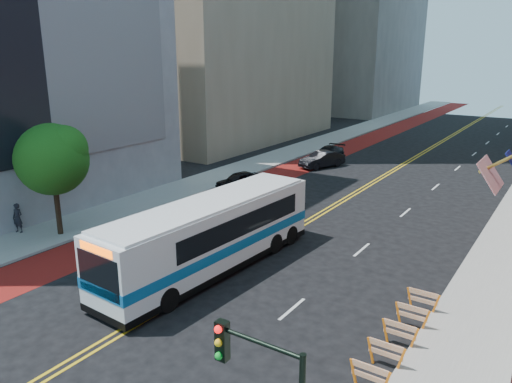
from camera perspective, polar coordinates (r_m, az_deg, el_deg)
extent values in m
plane|color=black|center=(21.12, -16.42, -15.91)|extent=(160.00, 160.00, 0.00)
cube|color=gray|center=(49.98, 0.88, 3.44)|extent=(4.00, 140.00, 0.15)
cube|color=maroon|center=(48.07, 4.81, 2.79)|extent=(3.60, 140.00, 0.01)
cube|color=gold|center=(44.94, 13.69, 1.45)|extent=(0.14, 140.00, 0.01)
cube|color=gold|center=(44.82, 14.13, 1.38)|extent=(0.14, 140.00, 0.01)
cube|color=silver|center=(22.40, 4.13, -13.24)|extent=(0.14, 2.20, 0.01)
cube|color=silver|center=(28.99, 11.98, -6.52)|extent=(0.14, 2.20, 0.01)
cube|color=silver|center=(36.14, 16.71, -2.30)|extent=(0.14, 2.20, 0.01)
cube|color=silver|center=(43.60, 19.83, 0.51)|extent=(0.14, 2.20, 0.01)
cube|color=silver|center=(51.21, 22.04, 2.49)|extent=(0.14, 2.20, 0.01)
cube|color=silver|center=(58.93, 23.67, 3.95)|extent=(0.14, 2.20, 0.01)
cube|color=silver|center=(66.72, 24.93, 5.07)|extent=(0.14, 2.20, 0.01)
cube|color=silver|center=(74.55, 25.93, 5.96)|extent=(0.14, 2.20, 0.01)
cube|color=silver|center=(82.41, 26.74, 6.67)|extent=(0.14, 2.20, 0.01)
cube|color=#B21419|center=(19.78, 25.24, 1.80)|extent=(0.75, 1.90, 1.05)
cube|color=navy|center=(20.05, 27.17, 3.34)|extent=(0.39, 0.85, 0.52)
cube|color=orange|center=(18.05, 11.10, -19.66)|extent=(0.32, 0.06, 0.99)
cube|color=orange|center=(17.67, 12.91, -19.06)|extent=(1.25, 0.05, 0.22)
cube|color=orange|center=(17.87, 12.84, -19.98)|extent=(1.25, 0.05, 0.18)
cube|color=orange|center=(19.26, 12.96, -17.26)|extent=(0.32, 0.06, 0.99)
cube|color=orange|center=(18.99, 16.22, -18.04)|extent=(0.32, 0.06, 0.99)
cube|color=orange|center=(18.90, 14.67, -16.64)|extent=(1.25, 0.05, 0.22)
cube|color=orange|center=(19.09, 14.59, -17.53)|extent=(1.25, 0.05, 0.18)
cube|color=orange|center=(20.51, 14.57, -15.14)|extent=(0.32, 0.06, 0.99)
cube|color=orange|center=(20.26, 17.61, -15.82)|extent=(0.32, 0.06, 0.99)
cube|color=orange|center=(20.18, 16.16, -14.51)|extent=(1.25, 0.05, 0.22)
cube|color=orange|center=(20.36, 16.09, -15.36)|extent=(1.25, 0.05, 0.18)
cube|color=orange|center=(21.81, 15.95, -13.26)|extent=(0.32, 0.06, 0.99)
cube|color=orange|center=(21.57, 18.81, -13.86)|extent=(0.32, 0.06, 0.99)
cube|color=orange|center=(21.49, 17.46, -12.63)|extent=(1.25, 0.05, 0.22)
cube|color=orange|center=(21.66, 17.38, -13.45)|extent=(1.25, 0.05, 0.18)
cube|color=orange|center=(23.13, 17.16, -11.59)|extent=(0.32, 0.06, 0.99)
cube|color=orange|center=(22.91, 19.85, -12.13)|extent=(0.32, 0.06, 0.99)
cube|color=orange|center=(22.84, 18.59, -10.97)|extent=(1.25, 0.05, 0.22)
cube|color=orange|center=(22.99, 18.51, -11.75)|extent=(1.25, 0.05, 0.18)
cylinder|color=black|center=(32.09, -21.71, -1.81)|extent=(0.32, 0.32, 3.20)
sphere|color=#11440E|center=(31.36, -22.27, 3.42)|extent=(4.20, 4.20, 4.20)
sphere|color=#11440E|center=(30.99, -21.15, 4.53)|extent=(2.80, 2.80, 2.80)
sphere|color=#11440E|center=(31.54, -23.31, 4.12)|extent=(2.40, 2.40, 2.40)
cylinder|color=black|center=(10.83, 0.51, -16.91)|extent=(2.00, 0.10, 0.10)
cube|color=black|center=(11.48, -3.87, -16.63)|extent=(0.28, 0.22, 0.95)
sphere|color=red|center=(11.20, -4.35, -15.44)|extent=(0.18, 0.18, 0.18)
sphere|color=yellow|center=(11.37, -4.31, -16.86)|extent=(0.18, 0.18, 0.18)
sphere|color=#0CA526|center=(11.55, -4.28, -18.23)|extent=(0.18, 0.18, 0.18)
cube|color=silver|center=(25.29, -5.21, -4.81)|extent=(3.68, 13.54, 3.18)
cube|color=#0F5A96|center=(25.46, -5.18, -5.81)|extent=(3.72, 13.58, 0.50)
cube|color=black|center=(25.73, -3.91, -3.15)|extent=(3.50, 9.53, 1.06)
cube|color=black|center=(21.13, -17.51, -9.12)|extent=(2.56, 0.26, 1.79)
cube|color=black|center=(30.14, 3.23, -0.37)|extent=(2.32, 0.25, 1.12)
cube|color=#FF5905|center=(20.69, -17.79, -6.32)|extent=(2.03, 0.21, 0.33)
cube|color=silver|center=(24.75, -5.31, -1.24)|extent=(3.49, 12.86, 0.13)
cube|color=black|center=(25.89, -5.12, -8.10)|extent=(3.71, 13.57, 0.33)
cylinder|color=black|center=(24.06, -14.44, -10.09)|extent=(0.40, 1.13, 1.12)
cylinder|color=black|center=(22.25, -10.05, -12.06)|extent=(0.40, 1.13, 1.12)
cylinder|color=black|center=(29.25, -2.16, -4.79)|extent=(0.40, 1.13, 1.12)
cylinder|color=black|center=(27.78, 2.10, -5.94)|extent=(0.40, 1.13, 1.12)
cylinder|color=black|center=(30.44, -0.26, -3.93)|extent=(0.40, 1.13, 1.12)
cylinder|color=black|center=(29.03, 3.91, -4.98)|extent=(0.40, 1.13, 1.12)
imported|color=black|center=(40.44, -1.93, 1.30)|extent=(2.82, 4.32, 1.37)
imported|color=black|center=(48.14, 7.55, 3.66)|extent=(3.23, 4.94, 1.54)
imported|color=black|center=(50.95, 8.21, 4.27)|extent=(2.17, 5.06, 1.45)
imported|color=black|center=(33.54, -25.58, -2.75)|extent=(0.76, 0.61, 1.82)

